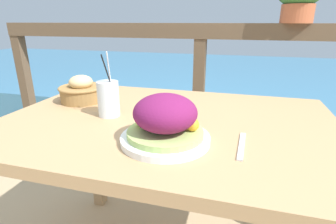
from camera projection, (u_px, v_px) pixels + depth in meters
patio_table at (167, 142)px, 1.01m from camera, size 1.23×0.86×0.78m
railing_fence at (199, 70)px, 1.65m from camera, size 2.80×0.08×1.11m
sea_backdrop at (223, 83)px, 4.13m from camera, size 12.00×4.00×0.39m
salad_plate at (165, 122)px, 0.77m from camera, size 0.27×0.27×0.15m
drink_glass at (108, 99)px, 0.99m from camera, size 0.08×0.09×0.25m
bread_basket at (82, 91)px, 1.18m from camera, size 0.20×0.20×0.12m
knife at (242, 146)px, 0.76m from camera, size 0.02×0.18×0.00m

